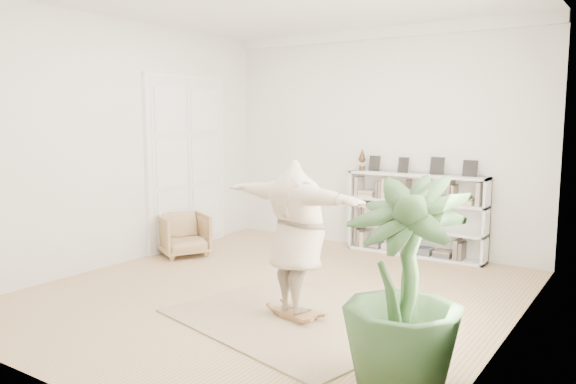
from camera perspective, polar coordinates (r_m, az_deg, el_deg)
The scene contains 9 objects.
floor at distance 7.12m, azimuth -1.44°, elevation -10.19°, with size 6.00×6.00×0.00m, color #94744C.
room_shell at distance 9.42m, azimuth 9.28°, elevation 15.67°, with size 6.00×6.00×6.00m.
doors at distance 9.54m, azimuth -10.24°, elevation 2.84°, with size 0.09×1.78×2.92m.
bookshelf at distance 9.06m, azimuth 12.84°, elevation -2.36°, with size 2.20×0.35×1.64m.
armchair at distance 9.05m, azimuth -10.57°, elevation -4.27°, with size 0.71×0.73×0.66m, color tan.
rug at distance 6.25m, azimuth 0.86°, elevation -12.66°, with size 2.50×2.00×0.02m, color tan.
rocker_board at distance 6.24m, azimuth 0.86°, elevation -12.17°, with size 0.54×0.39×0.10m.
person at distance 5.99m, azimuth 0.88°, elevation -4.23°, with size 2.03×0.55×1.65m, color #C1AA90.
houseplant at distance 4.56m, azimuth 11.68°, elevation -9.34°, with size 0.97×0.97×1.72m, color #325329.
Camera 1 is at (3.92, -5.53, 2.18)m, focal length 35.00 mm.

